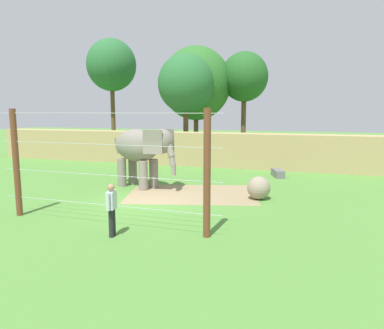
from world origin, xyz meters
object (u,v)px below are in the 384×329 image
elephant (142,148)px  feed_trough (278,173)px  enrichment_ball (259,188)px  zookeeper (112,208)px

elephant → feed_trough: size_ratio=2.69×
enrichment_ball → feed_trough: size_ratio=0.69×
zookeeper → feed_trough: (4.00, 12.13, -0.71)m
enrichment_ball → feed_trough: 5.91m
feed_trough → enrichment_ball: bearing=-93.2°
enrichment_ball → zookeeper: 7.25m
enrichment_ball → feed_trough: bearing=86.8°
zookeeper → feed_trough: 12.79m
feed_trough → zookeeper: bearing=-108.3°
elephant → enrichment_ball: elephant is taller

